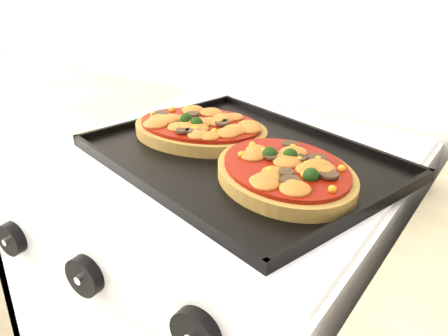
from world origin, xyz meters
The scene contains 7 objects.
control_panel centered at (-0.02, 1.39, 0.85)m, with size 0.60×0.02×0.09m, color silver.
knob_left centered at (-0.20, 1.37, 0.85)m, with size 0.05×0.05×0.02m, color black.
knob_center centered at (-0.04, 1.37, 0.85)m, with size 0.06×0.06×0.02m, color black.
knob_right centered at (0.15, 1.37, 0.85)m, with size 0.06×0.06×0.02m, color black.
baking_tray centered at (0.01, 1.69, 0.92)m, with size 0.51×0.37×0.02m, color black.
pizza_left centered at (-0.10, 1.72, 0.94)m, with size 0.26×0.18×0.04m, color olive, non-canonical shape.
pizza_right centered at (0.11, 1.65, 0.94)m, with size 0.25×0.20×0.04m, color olive, non-canonical shape.
Camera 1 is at (0.42, 1.02, 1.28)m, focal length 40.00 mm.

